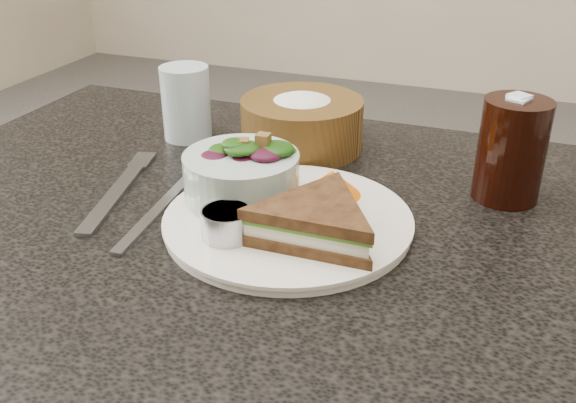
# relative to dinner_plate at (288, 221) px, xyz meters

# --- Properties ---
(dinner_plate) EXTENTS (0.27, 0.27, 0.01)m
(dinner_plate) POSITION_rel_dinner_plate_xyz_m (0.00, 0.00, 0.00)
(dinner_plate) COLOR silver
(dinner_plate) RESTS_ON dining_table
(sandwich) EXTENTS (0.16, 0.16, 0.04)m
(sandwich) POSITION_rel_dinner_plate_xyz_m (0.04, -0.04, 0.03)
(sandwich) COLOR #54361C
(sandwich) RESTS_ON dinner_plate
(salad_bowl) EXTENTS (0.17, 0.17, 0.08)m
(salad_bowl) POSITION_rel_dinner_plate_xyz_m (-0.06, 0.02, 0.04)
(salad_bowl) COLOR #A8BFB6
(salad_bowl) RESTS_ON dinner_plate
(dressing_ramekin) EXTENTS (0.06, 0.06, 0.03)m
(dressing_ramekin) POSITION_rel_dinner_plate_xyz_m (-0.04, -0.06, 0.02)
(dressing_ramekin) COLOR #9DA0A9
(dressing_ramekin) RESTS_ON dinner_plate
(orange_wedge) EXTENTS (0.10, 0.10, 0.03)m
(orange_wedge) POSITION_rel_dinner_plate_xyz_m (0.03, 0.07, 0.02)
(orange_wedge) COLOR #EE5C00
(orange_wedge) RESTS_ON dinner_plate
(fork) EXTENTS (0.07, 0.20, 0.01)m
(fork) POSITION_rel_dinner_plate_xyz_m (-0.22, -0.00, -0.00)
(fork) COLOR #9399A1
(fork) RESTS_ON dining_table
(knife) EXTENTS (0.03, 0.21, 0.00)m
(knife) POSITION_rel_dinner_plate_xyz_m (-0.15, -0.02, -0.00)
(knife) COLOR #989BA0
(knife) RESTS_ON dining_table
(bread_basket) EXTENTS (0.18, 0.18, 0.10)m
(bread_basket) POSITION_rel_dinner_plate_xyz_m (-0.06, 0.22, 0.04)
(bread_basket) COLOR brown
(bread_basket) RESTS_ON dining_table
(cola_glass) EXTENTS (0.09, 0.09, 0.13)m
(cola_glass) POSITION_rel_dinner_plate_xyz_m (0.22, 0.16, 0.06)
(cola_glass) COLOR black
(cola_glass) RESTS_ON dining_table
(water_glass) EXTENTS (0.07, 0.07, 0.10)m
(water_glass) POSITION_rel_dinner_plate_xyz_m (-0.23, 0.19, 0.05)
(water_glass) COLOR silver
(water_glass) RESTS_ON dining_table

